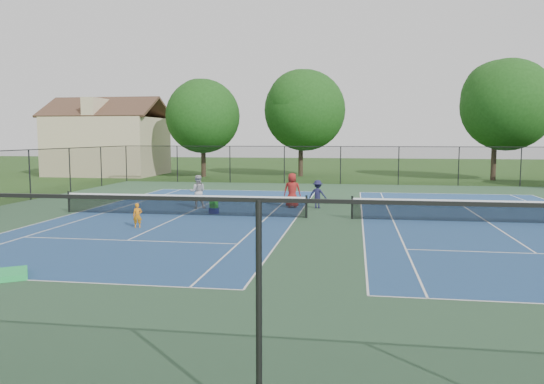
% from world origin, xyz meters
% --- Properties ---
extents(ground, '(140.00, 140.00, 0.00)m').
position_xyz_m(ground, '(0.00, 0.00, 0.00)').
color(ground, '#234716').
rests_on(ground, ground).
extents(court_pad, '(36.00, 36.00, 0.01)m').
position_xyz_m(court_pad, '(0.00, 0.00, 0.00)').
color(court_pad, '#2C4F30').
rests_on(court_pad, ground).
extents(tennis_court_left, '(12.00, 23.83, 1.07)m').
position_xyz_m(tennis_court_left, '(-7.00, 0.00, 0.10)').
color(tennis_court_left, navy).
rests_on(tennis_court_left, ground).
extents(tennis_court_right, '(12.00, 23.83, 1.07)m').
position_xyz_m(tennis_court_right, '(7.00, 0.00, 0.10)').
color(tennis_court_right, navy).
rests_on(tennis_court_right, ground).
extents(perimeter_fence, '(36.08, 36.08, 3.02)m').
position_xyz_m(perimeter_fence, '(0.00, 0.00, 1.60)').
color(perimeter_fence, black).
rests_on(perimeter_fence, ground).
extents(tree_back_a, '(6.80, 6.80, 9.15)m').
position_xyz_m(tree_back_a, '(-13.00, 24.00, 6.04)').
color(tree_back_a, '#2D2116').
rests_on(tree_back_a, ground).
extents(tree_back_b, '(7.60, 7.60, 10.03)m').
position_xyz_m(tree_back_b, '(-4.00, 26.00, 6.60)').
color(tree_back_b, '#2D2116').
rests_on(tree_back_b, ground).
extents(tree_back_d, '(7.80, 7.80, 10.37)m').
position_xyz_m(tree_back_d, '(13.00, 24.00, 6.82)').
color(tree_back_d, '#2D2116').
rests_on(tree_back_d, ground).
extents(clapboard_house, '(10.80, 8.10, 7.65)m').
position_xyz_m(clapboard_house, '(-23.00, 25.00, 3.09)').
color(clapboard_house, tan).
rests_on(clapboard_house, ground).
extents(child_player, '(0.43, 0.34, 1.02)m').
position_xyz_m(child_player, '(-7.75, -3.69, 0.51)').
color(child_player, orange).
rests_on(child_player, ground).
extents(instructor, '(0.99, 0.85, 1.77)m').
position_xyz_m(instructor, '(-7.03, 2.46, 0.88)').
color(instructor, '#99999C').
rests_on(instructor, ground).
extents(bystander_b, '(1.07, 0.76, 1.49)m').
position_xyz_m(bystander_b, '(-0.77, 3.47, 0.75)').
color(bystander_b, '#191937').
rests_on(bystander_b, ground).
extents(bystander_c, '(0.95, 0.65, 1.86)m').
position_xyz_m(bystander_c, '(-2.14, 3.53, 0.93)').
color(bystander_c, maroon).
rests_on(bystander_c, ground).
extents(ball_crate, '(0.48, 0.43, 0.29)m').
position_xyz_m(ball_crate, '(-5.67, 0.67, 0.14)').
color(ball_crate, navy).
rests_on(ball_crate, ground).
extents(ball_hopper, '(0.43, 0.40, 0.44)m').
position_xyz_m(ball_hopper, '(-5.67, 0.67, 0.51)').
color(ball_hopper, green).
rests_on(ball_hopper, ball_crate).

